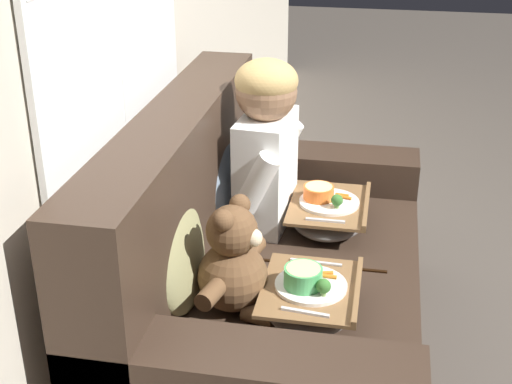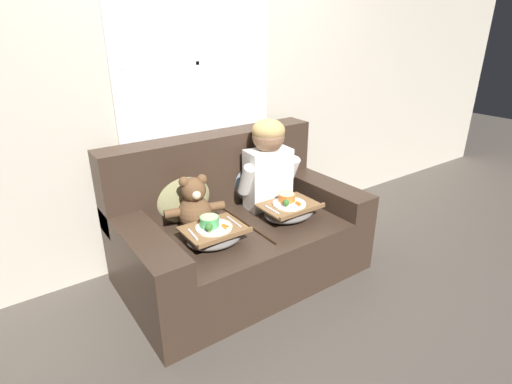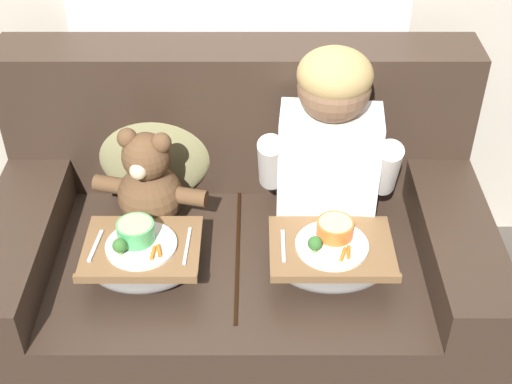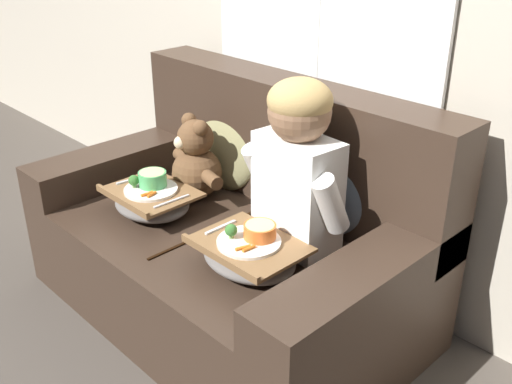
{
  "view_description": "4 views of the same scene",
  "coord_description": "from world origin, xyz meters",
  "views": [
    {
      "loc": [
        -2.16,
        -0.32,
        1.72
      ],
      "look_at": [
        -0.1,
        0.07,
        0.73
      ],
      "focal_mm": 50.0,
      "sensor_mm": 36.0,
      "label": 1
    },
    {
      "loc": [
        -1.34,
        -2.04,
        1.67
      ],
      "look_at": [
        0.08,
        -0.05,
        0.64
      ],
      "focal_mm": 28.0,
      "sensor_mm": 36.0,
      "label": 2
    },
    {
      "loc": [
        0.06,
        -1.79,
        2.02
      ],
      "look_at": [
        0.06,
        -0.02,
        0.65
      ],
      "focal_mm": 50.0,
      "sensor_mm": 36.0,
      "label": 3
    },
    {
      "loc": [
        1.63,
        -1.39,
        1.61
      ],
      "look_at": [
        0.07,
        0.11,
        0.56
      ],
      "focal_mm": 42.0,
      "sensor_mm": 36.0,
      "label": 4
    }
  ],
  "objects": [
    {
      "name": "lap_tray_teddy",
      "position": [
        -0.3,
        -0.14,
        0.48
      ],
      "size": [
        0.37,
        0.3,
        0.18
      ],
      "color": "slate",
      "rests_on": "teddy_bear"
    },
    {
      "name": "teddy_bear",
      "position": [
        -0.3,
        0.1,
        0.57
      ],
      "size": [
        0.4,
        0.29,
        0.37
      ],
      "color": "brown",
      "rests_on": "couch"
    },
    {
      "name": "lap_tray_child",
      "position": [
        0.3,
        -0.14,
        0.48
      ],
      "size": [
        0.39,
        0.3,
        0.17
      ],
      "color": "slate",
      "rests_on": "child_figure"
    },
    {
      "name": "child_figure",
      "position": [
        0.3,
        0.11,
        0.78
      ],
      "size": [
        0.47,
        0.24,
        0.65
      ],
      "color": "white",
      "rests_on": "couch"
    },
    {
      "name": "throw_pillow_behind_child",
      "position": [
        0.3,
        0.29,
        0.61
      ],
      "size": [
        0.41,
        0.2,
        0.43
      ],
      "color": "slate",
      "rests_on": "couch"
    },
    {
      "name": "couch",
      "position": [
        0.0,
        0.08,
        0.33
      ],
      "size": [
        1.63,
        0.96,
        0.95
      ],
      "color": "#38281E",
      "rests_on": "ground_plane"
    },
    {
      "name": "ground_plane",
      "position": [
        0.0,
        0.0,
        0.0
      ],
      "size": [
        14.0,
        14.0,
        0.0
      ],
      "primitive_type": "plane",
      "color": "#4C443D"
    },
    {
      "name": "throw_pillow_behind_teddy",
      "position": [
        -0.3,
        0.29,
        0.61
      ],
      "size": [
        0.42,
        0.2,
        0.44
      ],
      "color": "#898456",
      "rests_on": "couch"
    }
  ]
}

